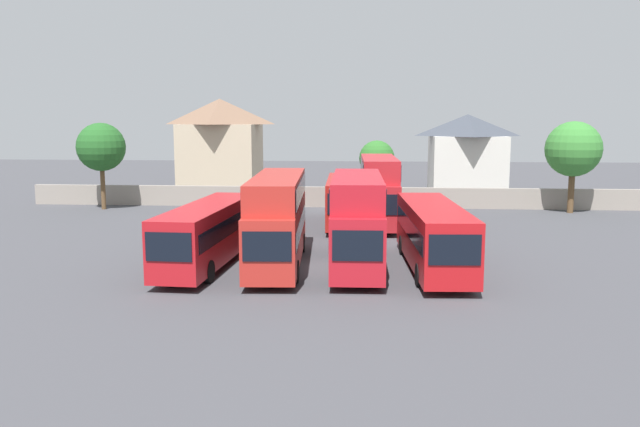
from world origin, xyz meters
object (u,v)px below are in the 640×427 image
at_px(bus_5, 272,198).
at_px(house_terrace_centre, 467,154).
at_px(bus_2, 278,215).
at_px(bus_6, 344,199).
at_px(tree_left_of_lot, 101,147).
at_px(bus_1, 208,231).
at_px(bus_4, 433,233).
at_px(bus_7, 379,187).
at_px(tree_right_of_lot, 377,159).
at_px(bus_3, 357,217).
at_px(tree_behind_wall, 573,149).
at_px(house_terrace_left, 220,145).

bearing_deg(bus_5, house_terrace_centre, 135.64).
distance_m(bus_2, bus_6, 13.95).
relative_size(bus_5, house_terrace_centre, 1.38).
relative_size(house_terrace_centre, tree_left_of_lot, 1.11).
distance_m(bus_1, bus_4, 11.88).
xyz_separation_m(bus_2, bus_5, (-2.39, 13.40, -0.73)).
xyz_separation_m(bus_7, house_terrace_centre, (9.15, 20.00, 1.39)).
xyz_separation_m(bus_4, bus_5, (-10.56, 13.55, 0.06)).
bearing_deg(bus_7, tree_right_of_lot, 178.39).
distance_m(house_terrace_centre, tree_left_of_lot, 35.48).
relative_size(bus_6, house_terrace_centre, 1.32).
bearing_deg(bus_3, bus_5, -156.04).
relative_size(bus_5, tree_left_of_lot, 1.52).
distance_m(bus_3, bus_5, 15.31).
bearing_deg(tree_left_of_lot, bus_1, -55.00).
bearing_deg(house_terrace_centre, bus_4, -100.79).
distance_m(bus_5, tree_left_of_lot, 17.74).
xyz_separation_m(tree_behind_wall, tree_right_of_lot, (-16.15, 4.50, -1.14)).
height_order(bus_4, bus_5, bus_5).
bearing_deg(bus_4, bus_7, -172.56).
distance_m(tree_behind_wall, tree_right_of_lot, 16.81).
xyz_separation_m(bus_2, bus_3, (4.21, -0.39, 0.03)).
distance_m(tree_left_of_lot, tree_behind_wall, 39.85).
bearing_deg(tree_right_of_lot, bus_5, -121.69).
height_order(bus_4, house_terrace_centre, house_terrace_centre).
xyz_separation_m(bus_5, tree_behind_wall, (23.94, 8.11, 3.32)).
xyz_separation_m(bus_1, house_terrace_centre, (18.33, 34.04, 2.34)).
bearing_deg(bus_4, tree_right_of_lot, -177.49).
distance_m(house_terrace_centre, tree_right_of_lot, 12.02).
distance_m(bus_5, bus_7, 7.92).
relative_size(bus_2, tree_left_of_lot, 1.58).
xyz_separation_m(tree_left_of_lot, tree_right_of_lot, (23.68, 5.50, -1.22)).
distance_m(bus_3, tree_behind_wall, 28.05).
distance_m(bus_5, tree_right_of_lot, 14.98).
height_order(house_terrace_left, house_terrace_centre, house_terrace_left).
xyz_separation_m(bus_6, tree_behind_wall, (18.58, 7.90, 3.33)).
distance_m(bus_2, bus_7, 14.78).
height_order(bus_5, tree_behind_wall, tree_behind_wall).
height_order(bus_5, tree_left_of_lot, tree_left_of_lot).
bearing_deg(bus_2, bus_7, 154.56).
xyz_separation_m(bus_6, tree_left_of_lot, (-21.25, 6.90, 3.41)).
xyz_separation_m(bus_6, house_terrace_centre, (11.66, 20.11, 2.25)).
bearing_deg(tree_right_of_lot, bus_6, -101.08).
height_order(bus_7, tree_left_of_lot, tree_left_of_lot).
bearing_deg(bus_7, bus_5, -89.62).
relative_size(bus_3, house_terrace_left, 1.06).
bearing_deg(bus_7, bus_4, 8.99).
bearing_deg(house_terrace_centre, bus_6, -120.09).
bearing_deg(tree_behind_wall, house_terrace_centre, 119.57).
xyz_separation_m(bus_7, tree_behind_wall, (16.07, 7.79, 2.47)).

